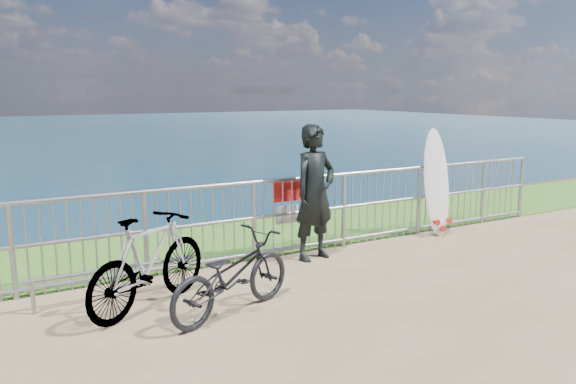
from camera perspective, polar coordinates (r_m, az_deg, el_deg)
grass_strip at (r=9.03m, az=-3.67°, el=-4.61°), size 120.00×120.00×0.00m
railing at (r=7.96m, az=-0.12°, el=-2.40°), size 10.06×0.10×1.13m
surfer at (r=7.73m, az=2.75°, el=-0.07°), size 0.76×0.57×1.88m
surfboard at (r=9.40m, az=14.88°, el=0.58°), size 0.52×0.48×1.73m
bicycle_near at (r=5.94m, az=-5.74°, el=-8.38°), size 1.73×1.09×0.86m
bicycle_far at (r=6.22m, az=-13.91°, el=-6.89°), size 1.75×1.30×1.04m
bike_rack at (r=6.63m, az=-17.41°, el=-7.84°), size 1.85×0.05×0.38m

